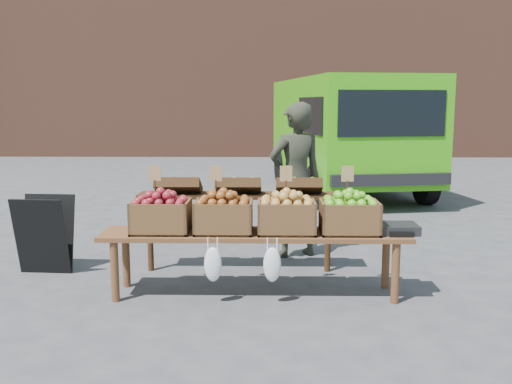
# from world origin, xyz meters

# --- Properties ---
(ground) EXTENTS (80.00, 80.00, 0.00)m
(ground) POSITION_xyz_m (0.00, 0.00, 0.00)
(ground) COLOR #464649
(brick_building) EXTENTS (24.00, 4.00, 10.00)m
(brick_building) POSITION_xyz_m (0.00, 15.00, 5.00)
(brick_building) COLOR brown
(brick_building) RESTS_ON ground
(delivery_van) EXTENTS (2.94, 5.05, 2.13)m
(delivery_van) POSITION_xyz_m (1.77, 6.04, 1.07)
(delivery_van) COLOR #3DAF10
(delivery_van) RESTS_ON ground
(vendor) EXTENTS (0.73, 0.62, 1.71)m
(vendor) POSITION_xyz_m (0.58, 1.44, 0.85)
(vendor) COLOR #2B2C21
(vendor) RESTS_ON ground
(chalkboard_sign) EXTENTS (0.54, 0.32, 0.79)m
(chalkboard_sign) POSITION_xyz_m (-1.96, 0.75, 0.40)
(chalkboard_sign) COLOR black
(chalkboard_sign) RESTS_ON ground
(back_table) EXTENTS (2.10, 0.44, 1.04)m
(back_table) POSITION_xyz_m (-0.02, 0.84, 0.52)
(back_table) COLOR #372110
(back_table) RESTS_ON ground
(display_bench) EXTENTS (2.70, 0.56, 0.57)m
(display_bench) POSITION_xyz_m (0.16, 0.12, 0.28)
(display_bench) COLOR brown
(display_bench) RESTS_ON ground
(crate_golden_apples) EXTENTS (0.50, 0.40, 0.28)m
(crate_golden_apples) POSITION_xyz_m (-0.66, 0.12, 0.71)
(crate_golden_apples) COLOR maroon
(crate_golden_apples) RESTS_ON display_bench
(crate_russet_pears) EXTENTS (0.50, 0.40, 0.28)m
(crate_russet_pears) POSITION_xyz_m (-0.11, 0.12, 0.71)
(crate_russet_pears) COLOR brown
(crate_russet_pears) RESTS_ON display_bench
(crate_red_apples) EXTENTS (0.50, 0.40, 0.28)m
(crate_red_apples) POSITION_xyz_m (0.44, 0.12, 0.71)
(crate_red_apples) COLOR #AC9733
(crate_red_apples) RESTS_ON display_bench
(crate_green_apples) EXTENTS (0.50, 0.40, 0.28)m
(crate_green_apples) POSITION_xyz_m (0.99, 0.12, 0.71)
(crate_green_apples) COLOR #3C9E12
(crate_green_apples) RESTS_ON display_bench
(weighing_scale) EXTENTS (0.34, 0.30, 0.08)m
(weighing_scale) POSITION_xyz_m (1.41, 0.12, 0.61)
(weighing_scale) COLOR black
(weighing_scale) RESTS_ON display_bench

